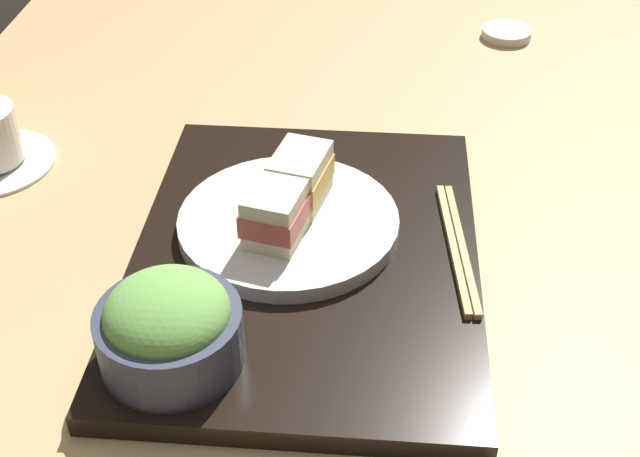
{
  "coord_description": "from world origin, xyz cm",
  "views": [
    {
      "loc": [
        -63.69,
        -7.6,
        53.75
      ],
      "look_at": [
        -1.38,
        -2.52,
        5.0
      ],
      "focal_mm": 46.55,
      "sensor_mm": 36.0,
      "label": 1
    }
  ],
  "objects_px": {
    "sandwich_plate": "(288,223)",
    "sandwich_far": "(298,177)",
    "salad_bowl": "(169,326)",
    "small_sauce_dish": "(506,33)",
    "chopsticks_pair": "(457,248)",
    "sandwich_near": "(277,212)"
  },
  "relations": [
    {
      "from": "sandwich_plate",
      "to": "sandwich_far",
      "type": "bearing_deg",
      "value": -13.24
    },
    {
      "from": "salad_bowl",
      "to": "small_sauce_dish",
      "type": "relative_size",
      "value": 1.66
    },
    {
      "from": "sandwich_plate",
      "to": "chopsticks_pair",
      "type": "relative_size",
      "value": 1.12
    },
    {
      "from": "small_sauce_dish",
      "to": "sandwich_plate",
      "type": "bearing_deg",
      "value": 152.58
    },
    {
      "from": "sandwich_plate",
      "to": "sandwich_near",
      "type": "distance_m",
      "value": 0.05
    },
    {
      "from": "chopsticks_pair",
      "to": "small_sauce_dish",
      "type": "bearing_deg",
      "value": -10.59
    },
    {
      "from": "sandwich_far",
      "to": "small_sauce_dish",
      "type": "relative_size",
      "value": 1.11
    },
    {
      "from": "sandwich_plate",
      "to": "sandwich_near",
      "type": "height_order",
      "value": "sandwich_near"
    },
    {
      "from": "salad_bowl",
      "to": "sandwich_near",
      "type": "bearing_deg",
      "value": -24.45
    },
    {
      "from": "sandwich_plate",
      "to": "sandwich_near",
      "type": "bearing_deg",
      "value": 166.76
    },
    {
      "from": "sandwich_far",
      "to": "chopsticks_pair",
      "type": "relative_size",
      "value": 0.41
    },
    {
      "from": "sandwich_near",
      "to": "sandwich_plate",
      "type": "bearing_deg",
      "value": -13.24
    },
    {
      "from": "sandwich_near",
      "to": "chopsticks_pair",
      "type": "height_order",
      "value": "sandwich_near"
    },
    {
      "from": "sandwich_plate",
      "to": "small_sauce_dish",
      "type": "height_order",
      "value": "sandwich_plate"
    },
    {
      "from": "sandwich_plate",
      "to": "small_sauce_dish",
      "type": "relative_size",
      "value": 3.03
    },
    {
      "from": "salad_bowl",
      "to": "chopsticks_pair",
      "type": "height_order",
      "value": "salad_bowl"
    },
    {
      "from": "sandwich_plate",
      "to": "sandwich_near",
      "type": "xyz_separation_m",
      "value": [
        -0.03,
        0.01,
        0.04
      ]
    },
    {
      "from": "chopsticks_pair",
      "to": "sandwich_near",
      "type": "bearing_deg",
      "value": 92.77
    },
    {
      "from": "sandwich_near",
      "to": "chopsticks_pair",
      "type": "relative_size",
      "value": 0.42
    },
    {
      "from": "salad_bowl",
      "to": "small_sauce_dish",
      "type": "bearing_deg",
      "value": -26.24
    },
    {
      "from": "chopsticks_pair",
      "to": "small_sauce_dish",
      "type": "distance_m",
      "value": 0.55
    },
    {
      "from": "sandwich_plate",
      "to": "chopsticks_pair",
      "type": "xyz_separation_m",
      "value": [
        -0.02,
        -0.17,
        -0.0
      ]
    }
  ]
}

